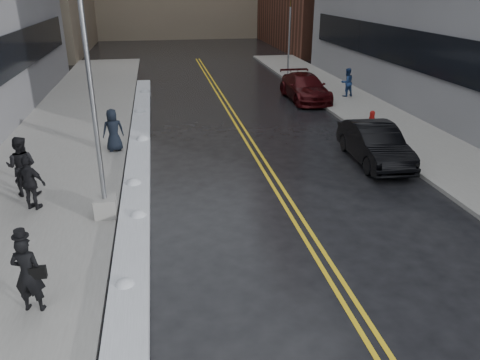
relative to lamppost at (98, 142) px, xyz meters
name	(u,v)px	position (x,y,z in m)	size (l,w,h in m)	color
ground	(222,243)	(3.30, -2.00, -2.53)	(160.00, 160.00, 0.00)	black
sidewalk_west	(67,142)	(-2.45, 8.00, -2.46)	(5.50, 50.00, 0.15)	gray
sidewalk_east	(389,125)	(13.30, 8.00, -2.46)	(4.00, 50.00, 0.15)	gray
lane_line_left	(242,134)	(5.65, 8.00, -2.53)	(0.12, 50.00, 0.01)	gold
lane_line_right	(248,134)	(5.95, 8.00, -2.53)	(0.12, 50.00, 0.01)	gold
snow_ridge	(139,150)	(0.85, 6.00, -2.36)	(0.90, 30.00, 0.34)	silver
lamppost	(98,142)	(0.00, 0.00, 0.00)	(0.65, 0.65, 7.62)	gray
fire_hydrant	(372,117)	(12.30, 8.00, -1.98)	(0.26, 0.26, 0.73)	maroon
traffic_signal	(289,32)	(11.80, 22.00, 0.87)	(0.16, 0.20, 6.00)	gray
pedestrian_fedora	(28,274)	(-1.17, -4.32, -1.48)	(0.66, 0.43, 1.80)	black
pedestrian_b	(22,166)	(-2.79, 2.09, -1.37)	(0.99, 0.77, 2.03)	black
pedestrian_c	(113,130)	(-0.16, 6.21, -1.48)	(0.88, 0.57, 1.80)	black
pedestrian_d	(30,183)	(-2.28, 0.91, -1.50)	(1.03, 0.43, 1.76)	black
pedestrian_east	(347,82)	(13.50, 14.39, -1.51)	(0.85, 0.66, 1.74)	navy
car_black	(375,144)	(10.26, 3.36, -1.75)	(1.65, 4.74, 1.56)	black
car_maroon	(305,87)	(10.80, 14.43, -1.75)	(2.21, 5.42, 1.57)	#37080B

